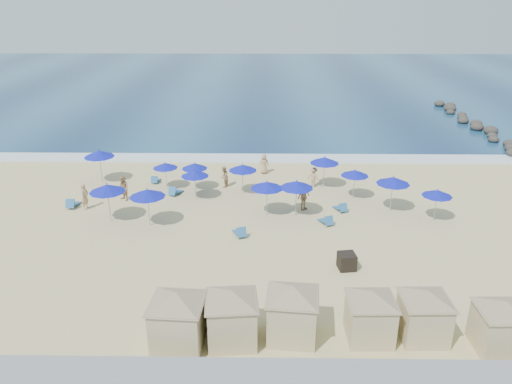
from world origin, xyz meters
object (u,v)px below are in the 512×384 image
(trash_bin, at_px, (347,261))
(beachgoer_2, at_px, (304,197))
(cabana_0, at_px, (177,312))
(beachgoer_5, at_px, (123,188))
(cabana_1, at_px, (232,309))
(umbrella_4, at_px, (195,166))
(umbrella_0, at_px, (99,154))
(umbrella_1, at_px, (107,188))
(beachgoer_1, at_px, (224,177))
(beachgoer_4, at_px, (264,164))
(umbrella_8, at_px, (297,185))
(beachgoer_3, at_px, (314,177))
(cabana_5, at_px, (502,319))
(umbrella_6, at_px, (267,185))
(umbrella_2, at_px, (165,165))
(umbrella_9, at_px, (325,160))
(umbrella_7, at_px, (243,168))
(cabana_2, at_px, (292,305))
(umbrella_10, at_px, (355,173))
(rock_jetty, at_px, (482,129))
(beachgoer_0, at_px, (85,196))
(cabana_3, at_px, (371,309))
(umbrella_11, at_px, (393,180))
(umbrella_12, at_px, (437,193))
(umbrella_3, at_px, (147,193))
(umbrella_5, at_px, (195,173))

(trash_bin, relative_size, beachgoer_2, 0.48)
(cabana_0, xyz_separation_m, beachgoer_5, (-6.42, 15.61, -0.70))
(cabana_1, relative_size, umbrella_4, 2.01)
(umbrella_0, bearing_deg, umbrella_1, -69.19)
(beachgoer_1, bearing_deg, beachgoer_4, 152.20)
(umbrella_8, bearing_deg, beachgoer_5, 169.05)
(beachgoer_3, bearing_deg, umbrella_8, 103.56)
(cabana_5, height_order, umbrella_6, cabana_5)
(cabana_1, bearing_deg, umbrella_2, 108.86)
(beachgoer_1, relative_size, beachgoer_4, 0.99)
(umbrella_8, xyz_separation_m, umbrella_9, (2.42, 5.13, -0.02))
(cabana_0, bearing_deg, beachgoer_5, 112.36)
(cabana_5, xyz_separation_m, umbrella_7, (-11.34, 17.06, 0.58))
(umbrella_1, xyz_separation_m, beachgoer_2, (12.75, 1.98, -1.36))
(cabana_2, bearing_deg, umbrella_10, 71.38)
(rock_jetty, bearing_deg, cabana_1, -125.47)
(cabana_1, relative_size, beachgoer_0, 2.38)
(cabana_3, distance_m, umbrella_11, 14.10)
(beachgoer_1, bearing_deg, umbrella_12, 84.89)
(cabana_3, xyz_separation_m, umbrella_11, (4.10, 13.47, 0.75))
(cabana_1, bearing_deg, umbrella_10, 63.82)
(umbrella_4, relative_size, beachgoer_1, 1.33)
(cabana_1, height_order, umbrella_3, cabana_1)
(umbrella_9, bearing_deg, beachgoer_0, -165.63)
(umbrella_1, height_order, umbrella_10, umbrella_1)
(cabana_0, relative_size, umbrella_11, 1.76)
(umbrella_2, height_order, umbrella_4, umbrella_4)
(umbrella_9, bearing_deg, umbrella_5, -165.52)
(umbrella_4, xyz_separation_m, umbrella_10, (11.64, -1.52, 0.06))
(cabana_1, xyz_separation_m, cabana_3, (5.90, 0.26, -0.11))
(umbrella_5, distance_m, beachgoer_0, 7.66)
(umbrella_1, bearing_deg, umbrella_7, 29.41)
(umbrella_4, relative_size, beachgoer_5, 1.19)
(umbrella_2, height_order, umbrella_11, umbrella_11)
(cabana_2, bearing_deg, umbrella_4, 110.42)
(cabana_3, distance_m, umbrella_2, 21.11)
(beachgoer_2, bearing_deg, cabana_2, -138.89)
(umbrella_2, relative_size, beachgoer_5, 1.16)
(cabana_3, bearing_deg, cabana_5, -6.78)
(umbrella_5, height_order, beachgoer_4, umbrella_5)
(beachgoer_5, bearing_deg, umbrella_8, 31.91)
(trash_bin, bearing_deg, umbrella_8, 100.66)
(umbrella_0, bearing_deg, umbrella_5, -23.23)
(rock_jetty, distance_m, cabana_3, 38.91)
(cabana_5, relative_size, beachgoer_2, 2.22)
(trash_bin, bearing_deg, beachgoer_5, 139.36)
(umbrella_2, bearing_deg, umbrella_12, -16.19)
(cabana_1, relative_size, cabana_5, 1.07)
(umbrella_6, distance_m, beachgoer_1, 6.20)
(umbrella_3, bearing_deg, beachgoer_3, 31.98)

